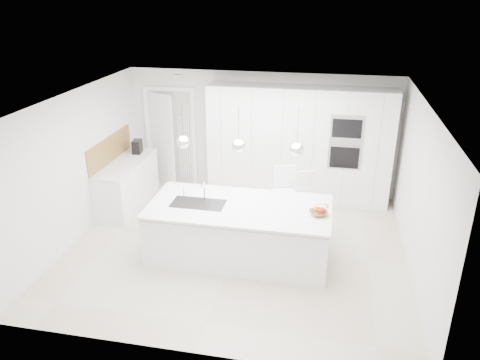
% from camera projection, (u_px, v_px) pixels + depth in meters
% --- Properties ---
extents(floor, '(5.50, 5.50, 0.00)m').
position_uv_depth(floor, '(236.00, 247.00, 7.86)').
color(floor, beige).
rests_on(floor, ground).
extents(wall_back, '(5.50, 0.00, 5.50)m').
position_uv_depth(wall_back, '(261.00, 133.00, 9.64)').
color(wall_back, silver).
rests_on(wall_back, ground).
extents(wall_left, '(0.00, 5.00, 5.00)m').
position_uv_depth(wall_left, '(77.00, 166.00, 7.88)').
color(wall_left, silver).
rests_on(wall_left, ground).
extents(ceiling, '(5.50, 5.50, 0.00)m').
position_uv_depth(ceiling, '(236.00, 100.00, 6.89)').
color(ceiling, white).
rests_on(ceiling, wall_back).
extents(tall_cabinets, '(3.60, 0.60, 2.30)m').
position_uv_depth(tall_cabinets, '(298.00, 145.00, 9.26)').
color(tall_cabinets, white).
rests_on(tall_cabinets, floor).
extents(oven_stack, '(0.62, 0.04, 1.05)m').
position_uv_depth(oven_stack, '(346.00, 142.00, 8.74)').
color(oven_stack, '#A5A5A8').
rests_on(oven_stack, tall_cabinets).
extents(doorway_frame, '(1.11, 0.08, 2.13)m').
position_uv_depth(doorway_frame, '(171.00, 138.00, 10.05)').
color(doorway_frame, white).
rests_on(doorway_frame, floor).
extents(hallway_door, '(0.76, 0.38, 2.00)m').
position_uv_depth(hallway_door, '(159.00, 139.00, 10.06)').
color(hallway_door, white).
rests_on(hallway_door, floor).
extents(radiator, '(0.32, 0.04, 1.40)m').
position_uv_depth(radiator, '(186.00, 147.00, 10.05)').
color(radiator, white).
rests_on(radiator, floor).
extents(left_base_cabinets, '(0.60, 1.80, 0.86)m').
position_uv_depth(left_base_cabinets, '(127.00, 185.00, 9.22)').
color(left_base_cabinets, white).
rests_on(left_base_cabinets, floor).
extents(left_worktop, '(0.62, 1.82, 0.04)m').
position_uv_depth(left_worktop, '(125.00, 163.00, 9.05)').
color(left_worktop, white).
rests_on(left_worktop, left_base_cabinets).
extents(oak_backsplash, '(0.02, 1.80, 0.50)m').
position_uv_depth(oak_backsplash, '(110.00, 149.00, 9.00)').
color(oak_backsplash, olive).
rests_on(oak_backsplash, wall_left).
extents(island_base, '(2.80, 1.20, 0.86)m').
position_uv_depth(island_base, '(239.00, 234.00, 7.40)').
color(island_base, white).
rests_on(island_base, floor).
extents(island_worktop, '(2.84, 1.40, 0.04)m').
position_uv_depth(island_worktop, '(239.00, 207.00, 7.27)').
color(island_worktop, white).
rests_on(island_worktop, island_base).
extents(island_sink, '(0.84, 0.44, 0.18)m').
position_uv_depth(island_sink, '(198.00, 208.00, 7.37)').
color(island_sink, '#3F3F42').
rests_on(island_sink, island_worktop).
extents(island_tap, '(0.02, 0.02, 0.30)m').
position_uv_depth(island_tap, '(204.00, 190.00, 7.45)').
color(island_tap, white).
rests_on(island_tap, island_worktop).
extents(pendant_left, '(0.20, 0.20, 0.20)m').
position_uv_depth(pendant_left, '(183.00, 142.00, 6.99)').
color(pendant_left, white).
rests_on(pendant_left, ceiling).
extents(pendant_mid, '(0.20, 0.20, 0.20)m').
position_uv_depth(pendant_mid, '(239.00, 146.00, 6.84)').
color(pendant_mid, white).
rests_on(pendant_mid, ceiling).
extents(pendant_right, '(0.20, 0.20, 0.20)m').
position_uv_depth(pendant_right, '(297.00, 149.00, 6.68)').
color(pendant_right, white).
rests_on(pendant_right, ceiling).
extents(fruit_bowl, '(0.35, 0.35, 0.07)m').
position_uv_depth(fruit_bowl, '(318.00, 213.00, 6.96)').
color(fruit_bowl, olive).
rests_on(fruit_bowl, island_worktop).
extents(espresso_machine, '(0.19, 0.27, 0.27)m').
position_uv_depth(espresso_machine, '(137.00, 147.00, 9.50)').
color(espresso_machine, black).
rests_on(espresso_machine, left_worktop).
extents(bar_stool_left, '(0.54, 0.65, 1.22)m').
position_uv_depth(bar_stool_left, '(283.00, 202.00, 8.07)').
color(bar_stool_left, white).
rests_on(bar_stool_left, floor).
extents(bar_stool_right, '(0.55, 0.62, 1.12)m').
position_uv_depth(bar_stool_right, '(302.00, 205.00, 8.08)').
color(bar_stool_right, white).
rests_on(bar_stool_right, floor).
extents(apple_a, '(0.09, 0.09, 0.09)m').
position_uv_depth(apple_a, '(322.00, 210.00, 6.96)').
color(apple_a, '#B9240C').
rests_on(apple_a, fruit_bowl).
extents(apple_b, '(0.08, 0.08, 0.08)m').
position_uv_depth(apple_b, '(318.00, 210.00, 6.98)').
color(apple_b, '#B9240C').
rests_on(apple_b, fruit_bowl).
extents(apple_c, '(0.08, 0.08, 0.08)m').
position_uv_depth(apple_c, '(319.00, 210.00, 6.99)').
color(apple_c, '#B9240C').
rests_on(apple_c, fruit_bowl).
extents(apple_extra_3, '(0.08, 0.08, 0.08)m').
position_uv_depth(apple_extra_3, '(321.00, 211.00, 6.95)').
color(apple_extra_3, '#B9240C').
rests_on(apple_extra_3, fruit_bowl).
extents(banana_bunch, '(0.25, 0.18, 0.22)m').
position_uv_depth(banana_bunch, '(321.00, 207.00, 6.94)').
color(banana_bunch, gold).
rests_on(banana_bunch, fruit_bowl).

